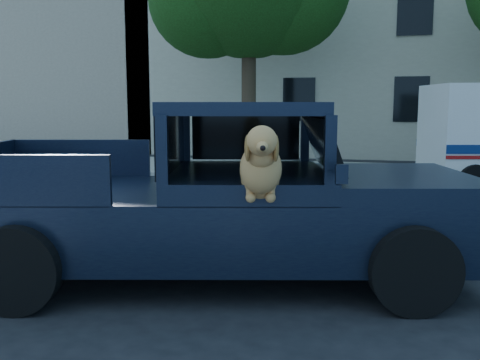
% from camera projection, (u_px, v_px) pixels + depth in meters
% --- Properties ---
extents(ground, '(120.00, 120.00, 0.00)m').
position_uv_depth(ground, '(384.00, 272.00, 6.54)').
color(ground, black).
rests_on(ground, ground).
extents(far_sidewalk, '(60.00, 4.00, 0.15)m').
position_uv_depth(far_sidewalk, '(380.00, 173.00, 15.36)').
color(far_sidewalk, gray).
rests_on(far_sidewalk, ground).
extents(building_main, '(26.00, 6.00, 9.00)m').
position_uv_depth(building_main, '(462.00, 41.00, 21.00)').
color(building_main, beige).
rests_on(building_main, ground).
extents(building_left, '(12.00, 6.00, 8.00)m').
position_uv_depth(building_left, '(58.00, 62.00, 25.48)').
color(building_left, tan).
rests_on(building_left, ground).
extents(pickup_truck, '(6.13, 3.62, 2.06)m').
position_uv_depth(pickup_truck, '(212.00, 220.00, 6.26)').
color(pickup_truck, black).
rests_on(pickup_truck, ground).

